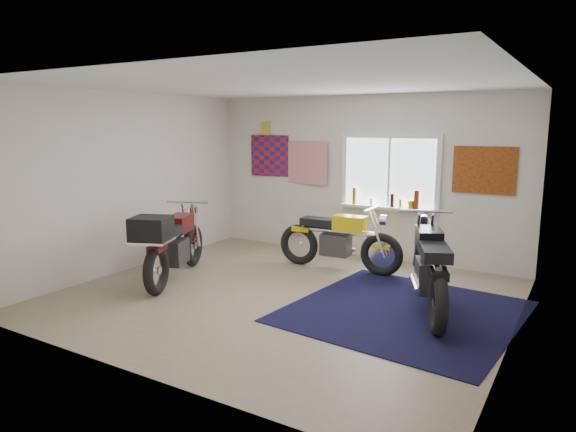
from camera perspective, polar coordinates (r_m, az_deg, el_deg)
The scene contains 10 objects.
ground at distance 6.79m, azimuth -0.44°, elevation -8.89°, with size 5.50×5.50×0.00m, color #9E896B.
room_shell at distance 6.45m, azimuth -0.46°, elevation 5.03°, with size 5.50×5.50×5.50m.
navy_rug at distance 6.40m, azimuth 12.75°, elevation -10.28°, with size 2.50×2.60×0.01m, color black.
window_assembly at distance 8.49m, azimuth 11.19°, elevation 4.22°, with size 1.66×0.17×1.26m.
oil_bottles at distance 8.42m, azimuth 11.77°, elevation 1.76°, with size 1.14×0.09×0.30m.
flag_display at distance 9.54m, azimuth -2.51°, elevation 9.73°, with size 1.60×0.10×1.17m.
triumph_poster at distance 8.12m, azimuth 20.97°, elevation 4.77°, with size 0.90×0.03×0.70m, color #A54C14.
yellow_triumph at distance 7.92m, azimuth 5.61°, elevation -2.81°, with size 2.03×0.61×1.02m.
black_chrome_bike at distance 6.40m, azimuth 15.44°, elevation -5.78°, with size 1.03×2.09×1.14m.
maroon_tourer at distance 7.42m, azimuth -12.86°, elevation -3.03°, with size 1.11×2.05×1.07m.
Camera 1 is at (3.34, -5.49, 2.21)m, focal length 32.00 mm.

